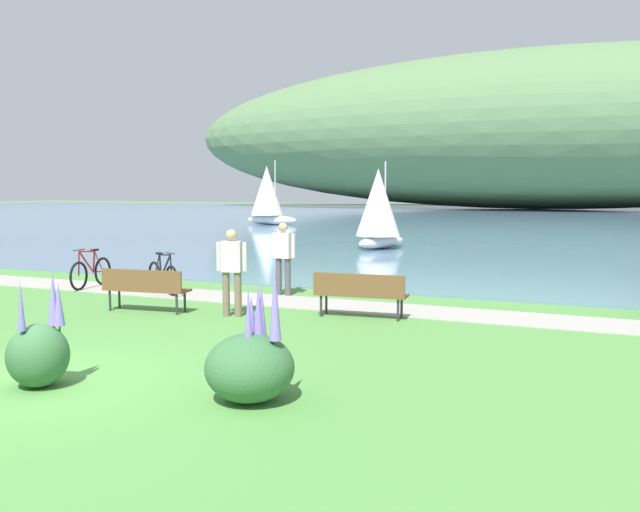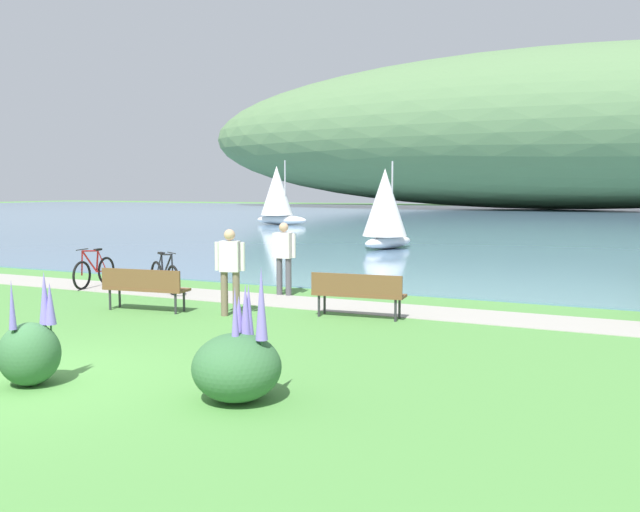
{
  "view_description": "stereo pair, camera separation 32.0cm",
  "coord_description": "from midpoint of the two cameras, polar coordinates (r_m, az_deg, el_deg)",
  "views": [
    {
      "loc": [
        6.96,
        -6.35,
        2.5
      ],
      "look_at": [
        0.89,
        7.41,
        1.0
      ],
      "focal_mm": 38.16,
      "sensor_mm": 36.0,
      "label": 1
    },
    {
      "loc": [
        7.25,
        -6.22,
        2.5
      ],
      "look_at": [
        0.89,
        7.41,
        1.0
      ],
      "focal_mm": 38.16,
      "sensor_mm": 36.0,
      "label": 2
    }
  ],
  "objects": [
    {
      "name": "shoreline_path",
      "position": [
        15.23,
        -3.17,
        -3.74
      ],
      "size": [
        60.0,
        1.5,
        0.01
      ],
      "primitive_type": "cube",
      "color": "#A39E93",
      "rests_on": "ground"
    },
    {
      "name": "park_bench_further_along",
      "position": [
        13.12,
        3.89,
        -2.99
      ],
      "size": [
        1.84,
        0.65,
        0.88
      ],
      "color": "brown",
      "rests_on": "ground"
    },
    {
      "name": "echium_bush_mid_cluster",
      "position": [
        8.12,
        -5.81,
        -9.03
      ],
      "size": [
        1.06,
        1.06,
        1.62
      ],
      "color": "#386B3D",
      "rests_on": "ground"
    },
    {
      "name": "park_bench_near_camera",
      "position": [
        14.25,
        -13.9,
        -2.45
      ],
      "size": [
        1.84,
        0.69,
        0.88
      ],
      "color": "brown",
      "rests_on": "ground"
    },
    {
      "name": "ground_plane",
      "position": [
        9.81,
        -23.01,
        -9.54
      ],
      "size": [
        200.0,
        200.0,
        0.0
      ],
      "primitive_type": "plane",
      "color": "#518E42"
    },
    {
      "name": "bay_water",
      "position": [
        55.7,
        17.68,
        2.88
      ],
      "size": [
        180.0,
        80.0,
        0.04
      ],
      "primitive_type": "cube",
      "color": "#5B7F9E",
      "rests_on": "ground"
    },
    {
      "name": "sailboat_nearest_to_shore",
      "position": [
        46.32,
        -3.4,
        5.17
      ],
      "size": [
        3.71,
        2.24,
        4.33
      ],
      "color": "white",
      "rests_on": "bay_water"
    },
    {
      "name": "bicycle_leaning_near_bench",
      "position": [
        18.12,
        -17.92,
        -1.24
      ],
      "size": [
        0.34,
        1.76,
        1.01
      ],
      "color": "black",
      "rests_on": "ground"
    },
    {
      "name": "echium_bush_beside_closest",
      "position": [
        9.39,
        -22.23,
        -7.37
      ],
      "size": [
        0.77,
        0.77,
        1.45
      ],
      "color": "#386B3D",
      "rests_on": "ground"
    },
    {
      "name": "sailboat_toward_hillside",
      "position": [
        27.74,
        5.83,
        4.05
      ],
      "size": [
        2.2,
        3.15,
        3.56
      ],
      "color": "white",
      "rests_on": "bay_water"
    },
    {
      "name": "distant_hillside",
      "position": [
        85.19,
        18.91,
        9.99
      ],
      "size": [
        90.69,
        28.0,
        18.57
      ],
      "primitive_type": "ellipsoid",
      "color": "#567A4C",
      "rests_on": "bay_water"
    },
    {
      "name": "person_at_shoreline",
      "position": [
        15.83,
        -2.47,
        0.18
      ],
      "size": [
        0.61,
        0.22,
        1.71
      ],
      "color": "#4C4C51",
      "rests_on": "ground"
    },
    {
      "name": "person_on_the_grass",
      "position": [
        13.35,
        -6.88,
        -0.89
      ],
      "size": [
        0.59,
        0.31,
        1.71
      ],
      "color": "#72604C",
      "rests_on": "ground"
    },
    {
      "name": "bicycle_beside_path",
      "position": [
        16.68,
        -12.36,
        -1.67
      ],
      "size": [
        1.55,
        0.96,
        1.01
      ],
      "color": "black",
      "rests_on": "ground"
    }
  ]
}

